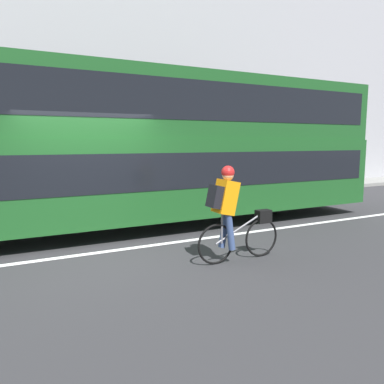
# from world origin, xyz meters

# --- Properties ---
(ground_plane) EXTENTS (80.00, 80.00, 0.00)m
(ground_plane) POSITION_xyz_m (0.00, 0.00, 0.00)
(ground_plane) COLOR #2D2D30
(road_center_line) EXTENTS (50.00, 0.14, 0.01)m
(road_center_line) POSITION_xyz_m (0.00, 0.13, 0.00)
(road_center_line) COLOR silver
(road_center_line) RESTS_ON ground_plane
(sidewalk_curb) EXTENTS (60.00, 1.84, 0.14)m
(sidewalk_curb) POSITION_xyz_m (0.00, 5.52, 0.07)
(sidewalk_curb) COLOR gray
(sidewalk_curb) RESTS_ON ground_plane
(building_facade) EXTENTS (60.00, 0.30, 9.08)m
(building_facade) POSITION_xyz_m (0.00, 6.59, 4.54)
(building_facade) COLOR #9E9EA3
(building_facade) RESTS_ON ground_plane
(bus) EXTENTS (11.76, 2.52, 3.48)m
(bus) POSITION_xyz_m (1.54, 1.73, 1.96)
(bus) COLOR black
(bus) RESTS_ON ground_plane
(cyclist_on_bike) EXTENTS (1.58, 0.32, 1.60)m
(cyclist_on_bike) POSITION_xyz_m (1.85, -1.38, 0.86)
(cyclist_on_bike) COLOR black
(cyclist_on_bike) RESTS_ON ground_plane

